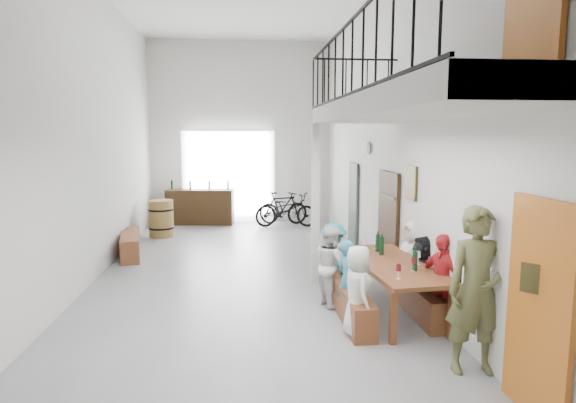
{
  "coord_description": "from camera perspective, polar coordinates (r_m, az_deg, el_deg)",
  "views": [
    {
      "loc": [
        -0.03,
        -8.92,
        2.65
      ],
      "look_at": [
        0.8,
        -0.5,
        1.5
      ],
      "focal_mm": 30.0,
      "sensor_mm": 36.0,
      "label": 1
    }
  ],
  "objects": [
    {
      "name": "floor",
      "position": [
        9.3,
        -5.29,
        -8.83
      ],
      "size": [
        12.0,
        12.0,
        0.0
      ],
      "primitive_type": "plane",
      "color": "slate",
      "rests_on": "ground"
    },
    {
      "name": "room_walls",
      "position": [
        8.96,
        -5.58,
        13.51
      ],
      "size": [
        12.0,
        12.0,
        12.0
      ],
      "color": "silver",
      "rests_on": "ground"
    },
    {
      "name": "gateway_portal",
      "position": [
        14.91,
        -7.04,
        2.9
      ],
      "size": [
        2.8,
        0.08,
        2.8
      ],
      "primitive_type": "cube",
      "color": "white",
      "rests_on": "ground"
    },
    {
      "name": "right_wall_decor",
      "position": [
        7.61,
        15.42,
        0.62
      ],
      "size": [
        0.07,
        8.28,
        5.07
      ],
      "color": "#A65515",
      "rests_on": "ground"
    },
    {
      "name": "balcony",
      "position": [
        6.13,
        13.7,
        10.46
      ],
      "size": [
        1.52,
        5.62,
        4.0
      ],
      "color": "silver",
      "rests_on": "ground"
    },
    {
      "name": "tasting_table",
      "position": [
        7.38,
        12.27,
        -7.7
      ],
      "size": [
        1.18,
        2.44,
        0.79
      ],
      "rotation": [
        0.0,
        0.0,
        0.09
      ],
      "color": "brown",
      "rests_on": "ground"
    },
    {
      "name": "bench_inner",
      "position": [
        7.31,
        7.28,
        -11.62
      ],
      "size": [
        0.33,
        2.03,
        0.47
      ],
      "primitive_type": "cube",
      "rotation": [
        0.0,
        0.0,
        -0.0
      ],
      "color": "brown",
      "rests_on": "ground"
    },
    {
      "name": "bench_wall",
      "position": [
        7.72,
        14.62,
        -10.81
      ],
      "size": [
        0.26,
        1.97,
        0.45
      ],
      "primitive_type": "cube",
      "rotation": [
        0.0,
        0.0,
        0.0
      ],
      "color": "brown",
      "rests_on": "ground"
    },
    {
      "name": "tableware",
      "position": [
        7.46,
        12.17,
        -5.76
      ],
      "size": [
        0.62,
        1.76,
        0.35
      ],
      "color": "black",
      "rests_on": "tasting_table"
    },
    {
      "name": "side_bench",
      "position": [
        11.32,
        -18.17,
        -4.88
      ],
      "size": [
        0.72,
        1.81,
        0.5
      ],
      "primitive_type": "cube",
      "rotation": [
        0.0,
        0.0,
        0.2
      ],
      "color": "brown",
      "rests_on": "ground"
    },
    {
      "name": "oak_barrel",
      "position": [
        13.16,
        -14.79,
        -1.96
      ],
      "size": [
        0.66,
        0.66,
        0.97
      ],
      "color": "olive",
      "rests_on": "ground"
    },
    {
      "name": "serving_counter",
      "position": [
        14.77,
        -10.36,
        -0.63
      ],
      "size": [
        2.04,
        0.78,
        1.05
      ],
      "primitive_type": "cube",
      "rotation": [
        0.0,
        0.0,
        -0.11
      ],
      "color": "#321F0F",
      "rests_on": "ground"
    },
    {
      "name": "counter_bottles",
      "position": [
        14.71,
        -10.41,
        1.95
      ],
      "size": [
        1.74,
        0.23,
        0.28
      ],
      "color": "black",
      "rests_on": "serving_counter"
    },
    {
      "name": "guest_left_a",
      "position": [
        6.56,
        8.24,
        -10.43
      ],
      "size": [
        0.43,
        0.63,
        1.22
      ],
      "primitive_type": "imported",
      "rotation": [
        0.0,
        0.0,
        1.65
      ],
      "color": "silver",
      "rests_on": "ground"
    },
    {
      "name": "guest_left_b",
      "position": [
        7.15,
        7.07,
        -9.11
      ],
      "size": [
        0.34,
        0.46,
        1.16
      ],
      "primitive_type": "imported",
      "rotation": [
        0.0,
        0.0,
        1.73
      ],
      "color": "teal",
      "rests_on": "ground"
    },
    {
      "name": "guest_left_c",
      "position": [
        7.65,
        5.16,
        -7.58
      ],
      "size": [
        0.61,
        0.71,
        1.26
      ],
      "primitive_type": "imported",
      "rotation": [
        0.0,
        0.0,
        1.82
      ],
      "color": "silver",
      "rests_on": "ground"
    },
    {
      "name": "guest_left_d",
      "position": [
        8.07,
        5.42,
        -6.85
      ],
      "size": [
        0.62,
        0.88,
        1.24
      ],
      "primitive_type": "imported",
      "rotation": [
        0.0,
        0.0,
        1.79
      ],
      "color": "teal",
      "rests_on": "ground"
    },
    {
      "name": "guest_right_a",
      "position": [
        7.01,
        17.74,
        -9.03
      ],
      "size": [
        0.59,
        0.85,
        1.34
      ],
      "primitive_type": "imported",
      "rotation": [
        0.0,
        0.0,
        -1.19
      ],
      "color": "red",
      "rests_on": "ground"
    },
    {
      "name": "guest_right_b",
      "position": [
        7.64,
        15.61,
        -8.23
      ],
      "size": [
        0.47,
        1.12,
        1.17
      ],
      "primitive_type": "imported",
      "rotation": [
        0.0,
        0.0,
        -1.69
      ],
      "color": "black",
      "rests_on": "ground"
    },
    {
      "name": "guest_right_c",
      "position": [
        8.25,
        14.54,
        -6.6
      ],
      "size": [
        0.48,
        0.67,
        1.28
      ],
      "primitive_type": "imported",
      "rotation": [
        0.0,
        0.0,
        -1.44
      ],
      "color": "silver",
      "rests_on": "ground"
    },
    {
      "name": "host_standing",
      "position": [
        5.83,
        21.5,
        -9.79
      ],
      "size": [
        0.72,
        0.5,
        1.9
      ],
      "primitive_type": "imported",
      "rotation": [
        0.0,
        0.0,
        -0.07
      ],
      "color": "brown",
      "rests_on": "ground"
    },
    {
      "name": "potted_plant",
      "position": [
        9.93,
        9.06,
        -6.43
      ],
      "size": [
        0.52,
        0.48,
        0.47
      ],
      "primitive_type": "imported",
      "rotation": [
        0.0,
        0.0,
        -0.34
      ],
      "color": "#1E4719",
      "rests_on": "ground"
    },
    {
      "name": "bicycle_near",
      "position": [
        14.36,
        -0.04,
        -0.89
      ],
      "size": [
        1.95,
        1.45,
        0.98
      ],
      "primitive_type": "imported",
      "rotation": [
        0.0,
        0.0,
        1.08
      ],
      "color": "black",
      "rests_on": "ground"
    },
    {
      "name": "bicycle_far",
      "position": [
        14.26,
        -0.76,
        -0.86
      ],
      "size": [
        1.76,
        1.06,
        1.02
      ],
      "primitive_type": "imported",
      "rotation": [
        0.0,
        0.0,
        1.94
      ],
      "color": "black",
      "rests_on": "ground"
    }
  ]
}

